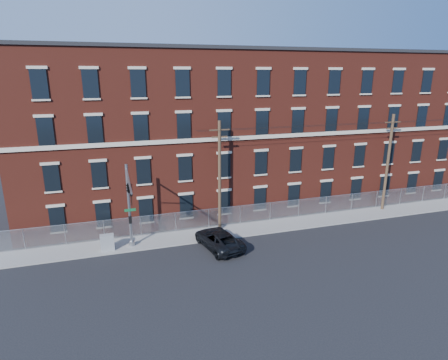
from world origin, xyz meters
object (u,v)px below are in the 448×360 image
Objects in this scene: utility_pole_near at (220,175)px; utility_cabinet at (107,242)px; traffic_signal_mast at (129,194)px; pickup_truck at (219,239)px.

utility_cabinet is at bearing -171.98° from utility_pole_near.
traffic_signal_mast is 1.31× the size of pickup_truck.
utility_pole_near is at bearing 23.14° from traffic_signal_mast.
utility_cabinet is (-9.94, -1.40, -4.55)m from utility_pole_near.
pickup_truck is 3.98× the size of utility_cabinet.
utility_cabinet is (-1.94, 2.02, -4.59)m from traffic_signal_mast.
utility_cabinet is (-8.85, 1.93, 0.05)m from pickup_truck.
traffic_signal_mast reaches higher than utility_cabinet.
utility_pole_near is 5.78m from pickup_truck.
pickup_truck is (6.91, 0.09, -4.64)m from traffic_signal_mast.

